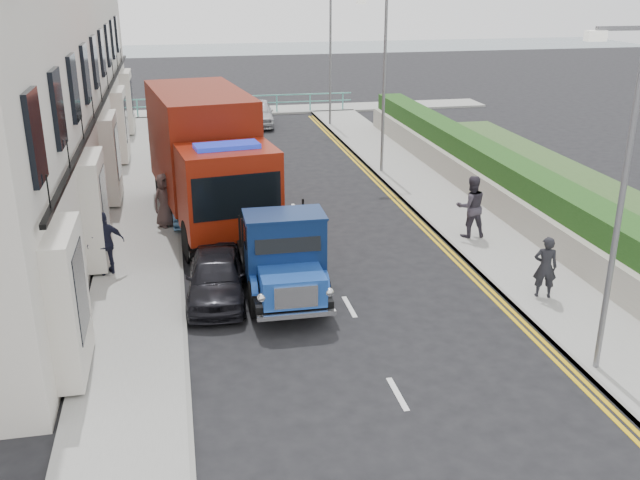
{
  "coord_description": "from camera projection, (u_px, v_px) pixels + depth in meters",
  "views": [
    {
      "loc": [
        -3.92,
        -13.55,
        7.8
      ],
      "look_at": [
        -0.51,
        3.15,
        1.4
      ],
      "focal_mm": 40.0,
      "sensor_mm": 36.0,
      "label": 1
    }
  ],
  "objects": [
    {
      "name": "pavement_east",
      "position": [
        448.0,
        207.0,
        25.13
      ],
      "size": [
        2.6,
        38.0,
        0.12
      ],
      "primitive_type": "cube",
      "color": "gray",
      "rests_on": "ground"
    },
    {
      "name": "pedestrian_west_far",
      "position": [
        165.0,
        200.0,
        22.77
      ],
      "size": [
        1.02,
        0.93,
        1.75
      ],
      "primitive_type": "imported",
      "rotation": [
        0.0,
        0.0,
        0.57
      ],
      "color": "#433230",
      "rests_on": "pavement_west"
    },
    {
      "name": "garden_east",
      "position": [
        501.0,
        181.0,
        25.19
      ],
      "size": [
        1.45,
        28.0,
        1.75
      ],
      "color": "#B2AD9E",
      "rests_on": "ground"
    },
    {
      "name": "sea_plane",
      "position": [
        211.0,
        56.0,
        70.93
      ],
      "size": [
        120.0,
        120.0,
        0.0
      ],
      "primitive_type": "plane",
      "color": "slate",
      "rests_on": "ground"
    },
    {
      "name": "lamp_mid",
      "position": [
        381.0,
        76.0,
        28.12
      ],
      "size": [
        1.23,
        0.18,
        7.0
      ],
      "color": "slate",
      "rests_on": "ground"
    },
    {
      "name": "red_lorry",
      "position": [
        206.0,
        156.0,
        23.01
      ],
      "size": [
        3.82,
        8.38,
        4.24
      ],
      "rotation": [
        0.0,
        0.0,
        0.14
      ],
      "color": "black",
      "rests_on": "ground"
    },
    {
      "name": "pedestrian_east_near",
      "position": [
        545.0,
        267.0,
        17.77
      ],
      "size": [
        0.68,
        0.56,
        1.6
      ],
      "primitive_type": "imported",
      "rotation": [
        0.0,
        0.0,
        2.79
      ],
      "color": "black",
      "rests_on": "pavement_east"
    },
    {
      "name": "seafront_railing",
      "position": [
        243.0,
        105.0,
        41.56
      ],
      "size": [
        13.0,
        0.08,
        1.11
      ],
      "color": "#59B2A5",
      "rests_on": "ground"
    },
    {
      "name": "parked_car_front",
      "position": [
        216.0,
        276.0,
        17.98
      ],
      "size": [
        1.75,
        3.72,
        1.23
      ],
      "primitive_type": "imported",
      "rotation": [
        0.0,
        0.0,
        -0.08
      ],
      "color": "black",
      "rests_on": "ground"
    },
    {
      "name": "seafront_car_right",
      "position": [
        258.0,
        113.0,
        38.63
      ],
      "size": [
        2.01,
        4.16,
        1.37
      ],
      "primitive_type": "imported",
      "rotation": [
        0.0,
        0.0,
        -0.1
      ],
      "color": "silver",
      "rests_on": "ground"
    },
    {
      "name": "lamp_near",
      "position": [
        618.0,
        188.0,
        13.44
      ],
      "size": [
        1.23,
        0.18,
        7.0
      ],
      "color": "slate",
      "rests_on": "ground"
    },
    {
      "name": "lamp_far",
      "position": [
        328.0,
        50.0,
        37.29
      ],
      "size": [
        1.23,
        0.18,
        7.0
      ],
      "color": "slate",
      "rests_on": "ground"
    },
    {
      "name": "ground",
      "position": [
        371.0,
        345.0,
        15.9
      ],
      "size": [
        120.0,
        120.0,
        0.0
      ],
      "primitive_type": "plane",
      "color": "black",
      "rests_on": "ground"
    },
    {
      "name": "pedestrian_east_far",
      "position": [
        471.0,
        206.0,
        21.83
      ],
      "size": [
        0.96,
        0.76,
        1.94
      ],
      "primitive_type": "imported",
      "rotation": [
        0.0,
        0.0,
        3.11
      ],
      "color": "#37323D",
      "rests_on": "pavement_east"
    },
    {
      "name": "pedestrian_west_near",
      "position": [
        105.0,
        243.0,
        19.11
      ],
      "size": [
        1.11,
        0.75,
        1.76
      ],
      "primitive_type": "imported",
      "rotation": [
        0.0,
        0.0,
        3.49
      ],
      "color": "black",
      "rests_on": "pavement_west"
    },
    {
      "name": "parked_car_rear",
      "position": [
        204.0,
        142.0,
        31.56
      ],
      "size": [
        2.5,
        5.34,
        1.51
      ],
      "primitive_type": "imported",
      "rotation": [
        0.0,
        0.0,
        -0.08
      ],
      "color": "#AAABAE",
      "rests_on": "ground"
    },
    {
      "name": "seafront_car_left",
      "position": [
        183.0,
        111.0,
        39.33
      ],
      "size": [
        2.39,
        4.91,
        1.34
      ],
      "primitive_type": "imported",
      "rotation": [
        0.0,
        0.0,
        3.18
      ],
      "color": "black",
      "rests_on": "ground"
    },
    {
      "name": "bedford_lorry",
      "position": [
        284.0,
        261.0,
        17.78
      ],
      "size": [
        2.04,
        4.94,
        2.32
      ],
      "rotation": [
        0.0,
        0.0,
        -0.01
      ],
      "color": "black",
      "rests_on": "ground"
    },
    {
      "name": "pavement_west",
      "position": [
        143.0,
        227.0,
        23.16
      ],
      "size": [
        2.4,
        38.0,
        0.12
      ],
      "primitive_type": "cube",
      "color": "gray",
      "rests_on": "ground"
    },
    {
      "name": "parked_car_mid",
      "position": [
        193.0,
        197.0,
        24.14
      ],
      "size": [
        1.42,
        4.02,
        1.32
      ],
      "primitive_type": "imported",
      "rotation": [
        0.0,
        0.0,
        -0.01
      ],
      "color": "#5688B9",
      "rests_on": "ground"
    },
    {
      "name": "promenade",
      "position": [
        242.0,
        111.0,
        42.48
      ],
      "size": [
        30.0,
        2.5,
        0.12
      ],
      "primitive_type": "cube",
      "color": "gray",
      "rests_on": "ground"
    }
  ]
}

